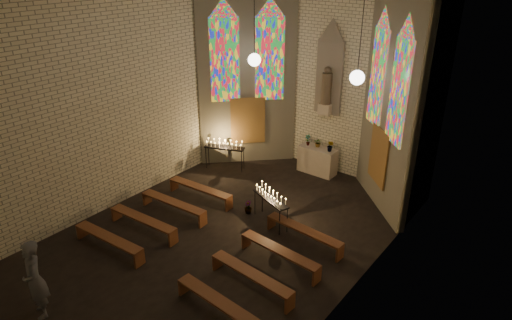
# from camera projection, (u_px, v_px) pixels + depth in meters

# --- Properties ---
(floor) EXTENTS (12.00, 12.00, 0.00)m
(floor) POSITION_uv_depth(u_px,v_px,m) (219.00, 239.00, 13.17)
(floor) COLOR black
(floor) RESTS_ON ground
(room) EXTENTS (8.22, 12.43, 7.00)m
(room) POSITION_uv_depth(u_px,v_px,m) (289.00, 88.00, 14.02)
(room) COLOR #F1E9C9
(room) RESTS_ON ground
(altar) EXTENTS (1.40, 0.60, 1.00)m
(altar) POSITION_uv_depth(u_px,v_px,m) (317.00, 160.00, 16.87)
(altar) COLOR beige
(altar) RESTS_ON ground
(flower_vase_left) EXTENTS (0.22, 0.15, 0.42)m
(flower_vase_left) POSITION_uv_depth(u_px,v_px,m) (308.00, 140.00, 16.80)
(flower_vase_left) COLOR #4C723F
(flower_vase_left) RESTS_ON altar
(flower_vase_center) EXTENTS (0.38, 0.36, 0.34)m
(flower_vase_center) POSITION_uv_depth(u_px,v_px,m) (318.00, 143.00, 16.67)
(flower_vase_center) COLOR #4C723F
(flower_vase_center) RESTS_ON altar
(flower_vase_right) EXTENTS (0.26, 0.23, 0.43)m
(flower_vase_right) POSITION_uv_depth(u_px,v_px,m) (330.00, 146.00, 16.26)
(flower_vase_right) COLOR #4C723F
(flower_vase_right) RESTS_ON altar
(aisle_flower_pot) EXTENTS (0.30, 0.30, 0.43)m
(aisle_flower_pot) POSITION_uv_depth(u_px,v_px,m) (248.00, 207.00, 14.37)
(aisle_flower_pot) COLOR #4C723F
(aisle_flower_pot) RESTS_ON ground
(votive_stand_left) EXTENTS (1.53, 0.90, 1.10)m
(votive_stand_left) POSITION_uv_depth(u_px,v_px,m) (224.00, 146.00, 16.98)
(votive_stand_left) COLOR black
(votive_stand_left) RESTS_ON ground
(votive_stand_right) EXTENTS (1.48, 0.83, 1.07)m
(votive_stand_right) POSITION_uv_depth(u_px,v_px,m) (271.00, 197.00, 13.57)
(votive_stand_right) COLOR black
(votive_stand_right) RESTS_ON ground
(pew_left_0) EXTENTS (2.45, 0.49, 0.47)m
(pew_left_0) POSITION_uv_depth(u_px,v_px,m) (200.00, 189.00, 15.09)
(pew_left_0) COLOR brown
(pew_left_0) RESTS_ON ground
(pew_right_0) EXTENTS (2.45, 0.49, 0.47)m
(pew_right_0) POSITION_uv_depth(u_px,v_px,m) (304.00, 231.00, 12.84)
(pew_right_0) COLOR brown
(pew_right_0) RESTS_ON ground
(pew_left_1) EXTENTS (2.45, 0.49, 0.47)m
(pew_left_1) POSITION_uv_depth(u_px,v_px,m) (173.00, 204.00, 14.23)
(pew_left_1) COLOR brown
(pew_left_1) RESTS_ON ground
(pew_right_1) EXTENTS (2.45, 0.49, 0.47)m
(pew_right_1) POSITION_uv_depth(u_px,v_px,m) (280.00, 252.00, 11.98)
(pew_right_1) COLOR brown
(pew_right_1) RESTS_ON ground
(pew_left_2) EXTENTS (2.45, 0.49, 0.47)m
(pew_left_2) POSITION_uv_depth(u_px,v_px,m) (143.00, 220.00, 13.37)
(pew_left_2) COLOR brown
(pew_left_2) RESTS_ON ground
(pew_right_2) EXTENTS (2.45, 0.49, 0.47)m
(pew_right_2) POSITION_uv_depth(u_px,v_px,m) (251.00, 275.00, 11.12)
(pew_right_2) COLOR brown
(pew_right_2) RESTS_ON ground
(pew_left_3) EXTENTS (2.45, 0.49, 0.47)m
(pew_left_3) POSITION_uv_depth(u_px,v_px,m) (109.00, 239.00, 12.51)
(pew_left_3) COLOR brown
(pew_left_3) RESTS_ON ground
(pew_right_3) EXTENTS (2.45, 0.49, 0.47)m
(pew_right_3) POSITION_uv_depth(u_px,v_px,m) (219.00, 303.00, 10.26)
(pew_right_3) COLOR brown
(pew_right_3) RESTS_ON ground
(visitor) EXTENTS (0.82, 0.68, 1.93)m
(visitor) POSITION_uv_depth(u_px,v_px,m) (35.00, 280.00, 10.09)
(visitor) COLOR #4C4E56
(visitor) RESTS_ON ground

